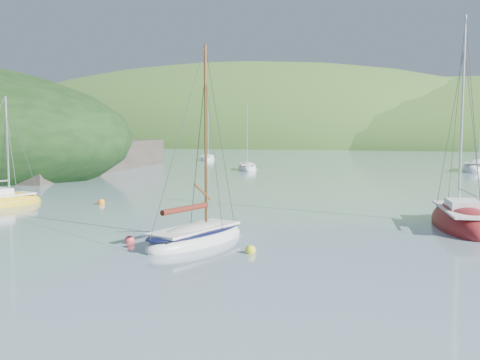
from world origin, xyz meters
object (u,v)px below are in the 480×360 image
(daysailer_white, at_px, (196,238))
(distant_sloop_a, at_px, (247,169))
(sloop_red, at_px, (462,223))
(distant_sloop_c, at_px, (208,159))
(distant_sloop_b, at_px, (477,169))

(daysailer_white, relative_size, distant_sloop_a, 0.99)
(distant_sloop_a, bearing_deg, sloop_red, -77.85)
(distant_sloop_a, relative_size, distant_sloop_c, 1.03)
(distant_sloop_b, bearing_deg, distant_sloop_a, -152.96)
(daysailer_white, distance_m, sloop_red, 13.36)
(distant_sloop_a, height_order, distant_sloop_c, distant_sloop_a)
(sloop_red, xyz_separation_m, distant_sloop_c, (-36.48, 52.43, -0.06))
(daysailer_white, distance_m, distant_sloop_a, 42.96)
(daysailer_white, xyz_separation_m, distant_sloop_a, (-12.12, 41.22, -0.05))
(daysailer_white, bearing_deg, sloop_red, 50.20)
(distant_sloop_a, distance_m, distant_sloop_c, 23.41)
(daysailer_white, relative_size, sloop_red, 0.79)
(sloop_red, xyz_separation_m, distant_sloop_b, (3.46, 41.47, -0.01))
(sloop_red, height_order, distant_sloop_c, sloop_red)
(distant_sloop_c, bearing_deg, distant_sloop_b, -31.41)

